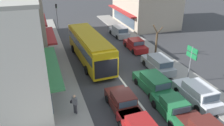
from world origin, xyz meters
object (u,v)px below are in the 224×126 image
city_bus (90,46)px  street_tree_right (156,41)px  sedan_adjacent_lane_lead (123,102)px  wagon_queue_far_back (153,83)px  sedan_behind_bus_mid (173,108)px  parked_wagon_kerb_rear (119,31)px  parked_wagon_kerb_second (158,64)px  directional_road_sign (191,56)px  parked_sedan_kerb_third (135,45)px  pedestrian_with_handbag_near (75,103)px  traffic_light_downstreet (57,12)px  parked_wagon_kerb_front (197,94)px

city_bus → street_tree_right: 8.04m
city_bus → sedan_adjacent_lane_lead: bearing=-88.5°
city_bus → wagon_queue_far_back: (3.78, -7.92, -1.14)m
sedan_behind_bus_mid → parked_wagon_kerb_rear: (2.95, 19.23, 0.08)m
parked_wagon_kerb_second → directional_road_sign: 3.97m
wagon_queue_far_back → parked_sedan_kerb_third: size_ratio=1.08×
wagon_queue_far_back → pedestrian_with_handbag_near: size_ratio=2.80×
parked_wagon_kerb_rear → traffic_light_downstreet: size_ratio=1.08×
sedan_behind_bus_mid → traffic_light_downstreet: (-5.52, 26.34, 2.19)m
sedan_behind_bus_mid → pedestrian_with_handbag_near: (-6.87, 2.44, 0.40)m
city_bus → sedan_behind_bus_mid: 12.11m
parked_wagon_kerb_front → street_tree_right: size_ratio=1.16×
sedan_adjacent_lane_lead → parked_sedan_kerb_third: bearing=61.4°
directional_road_sign → street_tree_right: street_tree_right is taller
parked_wagon_kerb_front → street_tree_right: street_tree_right is taller
city_bus → sedan_behind_bus_mid: (3.52, -11.52, -1.22)m
sedan_behind_bus_mid → street_tree_right: 11.64m
parked_wagon_kerb_rear → traffic_light_downstreet: traffic_light_downstreet is taller
parked_sedan_kerb_third → traffic_light_downstreet: 15.78m
parked_wagon_kerb_front → traffic_light_downstreet: bearing=108.3°
city_bus → parked_wagon_kerb_front: city_bus is taller
traffic_light_downstreet → pedestrian_with_handbag_near: (-1.35, -23.90, -1.79)m
sedan_behind_bus_mid → street_tree_right: (4.48, 10.67, 1.17)m
wagon_queue_far_back → directional_road_sign: bearing=4.3°
parked_wagon_kerb_front → parked_wagon_kerb_rear: 18.27m
traffic_light_downstreet → pedestrian_with_handbag_near: bearing=-93.2°
sedan_behind_bus_mid → directional_road_sign: bearing=42.9°
sedan_behind_bus_mid → wagon_queue_far_back: bearing=85.8°
wagon_queue_far_back → street_tree_right: size_ratio=1.17×
wagon_queue_far_back → parked_wagon_kerb_front: (2.59, -2.64, 0.00)m
parked_wagon_kerb_second → pedestrian_with_handbag_near: 10.67m
city_bus → street_tree_right: size_ratio=2.81×
parked_wagon_kerb_second → parked_wagon_kerb_rear: size_ratio=0.99×
directional_road_sign → sedan_adjacent_lane_lead: bearing=-164.9°
sedan_behind_bus_mid → street_tree_right: bearing=67.2°
parked_wagon_kerb_second → street_tree_right: 4.18m
wagon_queue_far_back → directional_road_sign: size_ratio=1.27×
street_tree_right → pedestrian_with_handbag_near: street_tree_right is taller
sedan_behind_bus_mid → parked_wagon_kerb_second: 7.55m
parked_wagon_kerb_front → traffic_light_downstreet: 26.81m
parked_wagon_kerb_front → pedestrian_with_handbag_near: 9.85m
parked_wagon_kerb_front → directional_road_sign: 3.77m
parked_wagon_kerb_second → pedestrian_with_handbag_near: size_ratio=2.76×
city_bus → pedestrian_with_handbag_near: city_bus is taller
parked_wagon_kerb_second → pedestrian_with_handbag_near: (-9.62, -4.59, 0.32)m
wagon_queue_far_back → parked_wagon_kerb_rear: same height
parked_wagon_kerb_front → street_tree_right: (1.63, 9.71, 1.09)m
parked_wagon_kerb_front → traffic_light_downstreet: (-8.38, 25.38, 2.11)m
parked_wagon_kerb_second → traffic_light_downstreet: 21.11m
street_tree_right → parked_sedan_kerb_third: bearing=122.0°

